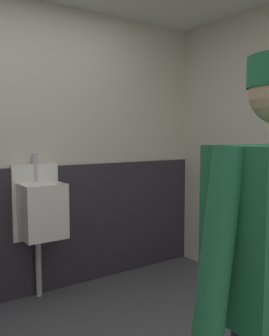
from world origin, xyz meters
The scene contains 2 objects.
wainscot_band_back centered at (0.00, 1.54, 0.56)m, with size 4.05×0.03×1.12m, color #2D2833.
urinal_solo centered at (0.29, 1.39, 0.78)m, with size 0.40×0.34×1.24m.
Camera 1 is at (-0.72, -1.45, 1.39)m, focal length 38.19 mm.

